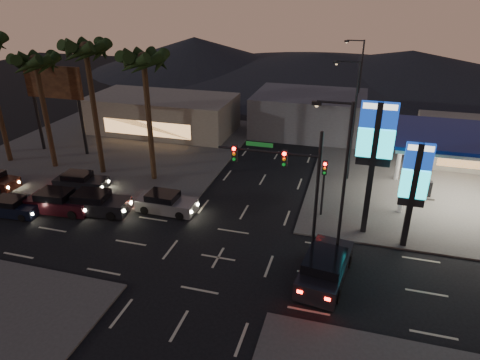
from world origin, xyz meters
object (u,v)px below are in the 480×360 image
(pylon_sign_short, at_px, (415,180))
(car_lane_a_rear, at_px, (12,207))
(traffic_signal_mast, at_px, (288,174))
(car_lane_b_front, at_px, (166,203))
(suv_station, at_px, (325,268))
(pylon_sign_tall, at_px, (375,143))
(car_lane_b_mid, at_px, (81,182))
(car_lane_a_mid, at_px, (59,202))
(car_lane_a_front, at_px, (96,203))

(pylon_sign_short, bearing_deg, car_lane_a_rear, -172.74)
(traffic_signal_mast, bearing_deg, car_lane_a_rear, -177.28)
(traffic_signal_mast, height_order, car_lane_b_front, traffic_signal_mast)
(traffic_signal_mast, relative_size, suv_station, 1.44)
(pylon_sign_tall, relative_size, car_lane_a_rear, 2.20)
(traffic_signal_mast, bearing_deg, car_lane_b_mid, 166.77)
(car_lane_a_mid, xyz_separation_m, car_lane_b_mid, (-0.74, 3.69, -0.09))
(pylon_sign_tall, xyz_separation_m, car_lane_a_mid, (-21.67, -3.05, -5.66))
(pylon_sign_tall, xyz_separation_m, traffic_signal_mast, (-4.74, -3.51, -1.17))
(car_lane_a_front, bearing_deg, pylon_sign_short, 3.95)
(car_lane_a_front, distance_m, car_lane_a_rear, 5.97)
(pylon_sign_tall, bearing_deg, car_lane_a_mid, -172.00)
(pylon_sign_tall, relative_size, car_lane_b_front, 1.98)
(car_lane_b_front, relative_size, car_lane_b_mid, 1.03)
(car_lane_b_front, bearing_deg, pylon_sign_tall, 3.81)
(suv_station, bearing_deg, pylon_sign_tall, 71.14)
(car_lane_a_rear, distance_m, suv_station, 22.64)
(car_lane_b_mid, height_order, suv_station, suv_station)
(pylon_sign_tall, distance_m, pylon_sign_short, 3.20)
(car_lane_a_rear, bearing_deg, car_lane_b_front, 18.47)
(traffic_signal_mast, distance_m, car_lane_b_mid, 18.72)
(car_lane_b_mid, distance_m, suv_station, 21.42)
(pylon_sign_short, distance_m, car_lane_b_front, 17.04)
(pylon_sign_tall, distance_m, suv_station, 8.35)
(pylon_sign_short, height_order, traffic_signal_mast, traffic_signal_mast)
(car_lane_a_rear, bearing_deg, traffic_signal_mast, 2.72)
(pylon_sign_tall, relative_size, pylon_sign_short, 1.29)
(car_lane_a_mid, xyz_separation_m, suv_station, (19.66, -2.84, 0.09))
(car_lane_a_front, bearing_deg, suv_station, -11.36)
(suv_station, bearing_deg, car_lane_a_rear, 176.37)
(car_lane_a_mid, bearing_deg, suv_station, -8.23)
(pylon_sign_tall, bearing_deg, car_lane_a_rear, -169.74)
(car_lane_b_front, distance_m, car_lane_b_mid, 8.49)
(car_lane_b_front, bearing_deg, car_lane_a_mid, -164.50)
(pylon_sign_tall, bearing_deg, pylon_sign_short, -21.80)
(car_lane_a_rear, xyz_separation_m, suv_station, (22.59, -1.43, 0.22))
(suv_station, bearing_deg, car_lane_b_mid, 162.25)
(pylon_sign_tall, xyz_separation_m, car_lane_b_mid, (-22.41, 0.64, -5.75))
(car_lane_a_rear, xyz_separation_m, car_lane_b_mid, (2.19, 5.10, 0.04))
(pylon_sign_tall, distance_m, traffic_signal_mast, 6.02)
(traffic_signal_mast, relative_size, car_lane_a_front, 1.59)
(car_lane_a_front, bearing_deg, car_lane_a_mid, -168.21)
(car_lane_a_rear, bearing_deg, suv_station, -3.63)
(car_lane_a_mid, distance_m, car_lane_a_rear, 3.26)
(pylon_sign_short, relative_size, traffic_signal_mast, 0.88)
(pylon_sign_short, relative_size, car_lane_b_mid, 1.59)
(pylon_sign_tall, relative_size, suv_station, 1.62)
(car_lane_a_rear, bearing_deg, car_lane_b_mid, 66.74)
(pylon_sign_short, bearing_deg, car_lane_b_front, 179.78)
(car_lane_b_front, height_order, car_lane_b_mid, car_lane_b_front)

